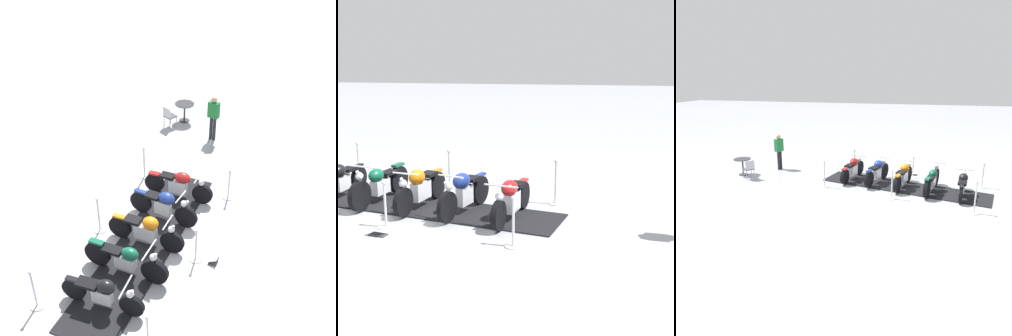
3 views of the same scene
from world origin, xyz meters
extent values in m
plane|color=#A8AAB2|center=(0.00, 0.00, 0.00)|extent=(80.00, 80.00, 0.00)
cube|color=black|center=(0.00, 0.00, 0.02)|extent=(6.96, 3.02, 0.03)
cylinder|color=black|center=(-2.36, -0.20, 0.33)|extent=(0.20, 0.61, 0.60)
cylinder|color=black|center=(-2.12, 1.26, 0.33)|extent=(0.20, 0.61, 0.60)
cube|color=silver|center=(-2.24, 0.53, 0.38)|extent=(0.27, 0.50, 0.37)
ellipsoid|color=black|center=(-2.26, 0.41, 0.72)|extent=(0.41, 0.48, 0.34)
cube|color=black|center=(-2.18, 0.88, 0.67)|extent=(0.39, 0.57, 0.08)
cube|color=black|center=(-2.12, 1.26, 0.66)|extent=(0.18, 0.35, 0.06)
cylinder|color=silver|center=(-2.35, -0.13, 0.59)|extent=(0.11, 0.26, 0.52)
cylinder|color=silver|center=(-2.34, -0.07, 0.91)|extent=(0.71, 0.15, 0.04)
sphere|color=silver|center=(-2.35, -0.17, 0.71)|extent=(0.18, 0.18, 0.18)
cylinder|color=black|center=(-1.30, -0.51, 0.39)|extent=(0.29, 0.72, 0.71)
cylinder|color=black|center=(-0.93, 1.04, 0.39)|extent=(0.29, 0.72, 0.71)
cube|color=silver|center=(-1.12, 0.27, 0.40)|extent=(0.35, 0.57, 0.35)
ellipsoid|color=#0F5138|center=(-1.15, 0.14, 0.72)|extent=(0.42, 0.51, 0.32)
cube|color=black|center=(-1.03, 0.63, 0.67)|extent=(0.41, 0.58, 0.08)
cube|color=#0F5138|center=(-0.93, 1.04, 0.77)|extent=(0.24, 0.42, 0.06)
cylinder|color=silver|center=(-1.29, -0.44, 0.69)|extent=(0.13, 0.28, 0.61)
cylinder|color=silver|center=(-1.27, -0.38, 1.05)|extent=(0.77, 0.22, 0.04)
sphere|color=silver|center=(-1.30, -0.47, 0.85)|extent=(0.18, 0.18, 0.18)
cylinder|color=black|center=(-0.17, -0.75, 0.36)|extent=(0.27, 0.68, 0.66)
cylinder|color=black|center=(0.17, 0.75, 0.36)|extent=(0.27, 0.68, 0.66)
cube|color=silver|center=(0.00, 0.00, 0.43)|extent=(0.35, 0.65, 0.43)
ellipsoid|color=#D16B0F|center=(-0.03, -0.15, 0.79)|extent=(0.45, 0.51, 0.35)
cube|color=black|center=(0.08, 0.36, 0.74)|extent=(0.41, 0.51, 0.08)
cube|color=#D16B0F|center=(0.17, 0.75, 0.73)|extent=(0.22, 0.39, 0.06)
cylinder|color=silver|center=(-0.16, -0.69, 0.65)|extent=(0.13, 0.26, 0.57)
cylinder|color=silver|center=(-0.15, -0.63, 0.99)|extent=(0.62, 0.18, 0.04)
sphere|color=silver|center=(-0.17, -0.72, 0.79)|extent=(0.18, 0.18, 0.18)
cylinder|color=black|center=(0.89, -0.97, 0.37)|extent=(0.31, 0.68, 0.68)
cylinder|color=black|center=(1.35, 0.43, 0.37)|extent=(0.31, 0.68, 0.68)
cube|color=silver|center=(1.12, -0.27, 0.44)|extent=(0.33, 0.52, 0.43)
ellipsoid|color=navy|center=(1.08, -0.38, 0.80)|extent=(0.49, 0.58, 0.36)
cube|color=black|center=(1.22, 0.03, 0.75)|extent=(0.44, 0.50, 0.08)
cube|color=navy|center=(1.35, 0.43, 0.74)|extent=(0.24, 0.40, 0.06)
cylinder|color=silver|center=(0.92, -0.88, 0.66)|extent=(0.17, 0.33, 0.58)
cylinder|color=silver|center=(0.95, -0.80, 1.01)|extent=(0.61, 0.23, 0.04)
sphere|color=silver|center=(0.92, -0.89, 0.81)|extent=(0.18, 0.18, 0.18)
cylinder|color=black|center=(2.07, -1.30, 0.35)|extent=(0.26, 0.65, 0.63)
cylinder|color=black|center=(2.41, 0.24, 0.35)|extent=(0.26, 0.65, 0.63)
cube|color=silver|center=(2.24, -0.53, 0.42)|extent=(0.35, 0.59, 0.42)
ellipsoid|color=#AD1919|center=(2.21, -0.67, 0.77)|extent=(0.44, 0.58, 0.34)
cube|color=black|center=(2.31, -0.19, 0.72)|extent=(0.39, 0.49, 0.08)
cube|color=#AD1919|center=(2.41, 0.24, 0.69)|extent=(0.23, 0.37, 0.06)
cylinder|color=silver|center=(2.09, -1.23, 0.62)|extent=(0.13, 0.29, 0.54)
cylinder|color=silver|center=(2.10, -1.16, 0.94)|extent=(0.74, 0.20, 0.04)
sphere|color=silver|center=(2.08, -1.25, 0.74)|extent=(0.18, 0.18, 0.18)
cylinder|color=silver|center=(0.33, 1.40, 0.01)|extent=(0.34, 0.34, 0.03)
cylinder|color=silver|center=(0.33, 1.40, 0.55)|extent=(0.05, 0.05, 1.05)
sphere|color=silver|center=(0.33, 1.40, 1.11)|extent=(0.09, 0.09, 0.09)
cylinder|color=silver|center=(-0.33, -1.40, 0.01)|extent=(0.36, 0.36, 0.03)
cylinder|color=silver|center=(-0.33, -1.40, 0.48)|extent=(0.05, 0.05, 0.91)
sphere|color=silver|center=(-0.33, -1.40, 0.97)|extent=(0.09, 0.09, 0.09)
cylinder|color=silver|center=(2.48, -2.07, 0.01)|extent=(0.34, 0.34, 0.03)
cylinder|color=silver|center=(2.48, -2.07, 0.48)|extent=(0.05, 0.05, 0.92)
sphere|color=silver|center=(2.48, -2.07, 0.98)|extent=(0.09, 0.09, 0.09)
cylinder|color=silver|center=(-2.48, 2.07, 0.01)|extent=(0.35, 0.35, 0.03)
cylinder|color=silver|center=(-2.48, 2.07, 0.55)|extent=(0.05, 0.05, 1.04)
sphere|color=silver|center=(-2.48, 2.07, 1.10)|extent=(0.09, 0.09, 0.09)
cylinder|color=silver|center=(3.15, 0.73, 0.01)|extent=(0.30, 0.30, 0.03)
cylinder|color=silver|center=(3.15, 0.73, 0.54)|extent=(0.05, 0.05, 1.02)
sphere|color=silver|center=(3.15, 0.73, 1.08)|extent=(0.09, 0.09, 0.09)
cylinder|color=silver|center=(-3.15, -0.73, 0.01)|extent=(0.33, 0.33, 0.03)
cylinder|color=silver|center=(-3.15, -0.73, 0.50)|extent=(0.05, 0.05, 0.96)
sphere|color=silver|center=(-3.15, -0.73, 1.02)|extent=(0.09, 0.09, 0.09)
cube|color=#333338|center=(-0.32, -1.87, 0.01)|extent=(0.40, 0.28, 0.02)
cube|color=white|center=(-0.32, -1.87, 0.14)|extent=(0.37, 0.30, 0.13)
cylinder|color=#2D2D33|center=(7.31, 0.00, 0.01)|extent=(0.42, 0.42, 0.02)
cylinder|color=#2D2D33|center=(7.31, 0.00, 0.38)|extent=(0.07, 0.07, 0.71)
cylinder|color=#2D2D33|center=(7.31, 0.00, 0.75)|extent=(0.77, 0.77, 0.03)
cylinder|color=#B7B7BC|center=(6.97, 0.50, 0.22)|extent=(0.03, 0.03, 0.44)
cylinder|color=#B7B7BC|center=(6.76, 0.24, 0.22)|extent=(0.03, 0.03, 0.44)
cylinder|color=#B7B7BC|center=(6.71, 0.72, 0.22)|extent=(0.03, 0.03, 0.44)
cylinder|color=#B7B7BC|center=(6.49, 0.46, 0.22)|extent=(0.03, 0.03, 0.44)
cube|color=#3F3F47|center=(6.73, 0.48, 0.46)|extent=(0.56, 0.56, 0.04)
cube|color=#B7B7BC|center=(6.59, 0.60, 0.68)|extent=(0.28, 0.33, 0.39)
cylinder|color=#23232D|center=(6.01, -1.31, 0.46)|extent=(0.12, 0.12, 0.92)
cylinder|color=#23232D|center=(6.07, -1.18, 0.46)|extent=(0.12, 0.12, 0.92)
cube|color=#1E7233|center=(6.04, -1.24, 1.22)|extent=(0.36, 0.45, 0.60)
sphere|color=tan|center=(6.04, -1.24, 1.63)|extent=(0.22, 0.22, 0.22)
camera|label=1|loc=(-8.90, -2.17, 8.59)|focal=48.50mm
camera|label=2|loc=(3.66, -11.06, 3.75)|focal=53.94mm
camera|label=3|loc=(-0.63, 12.72, 4.45)|focal=34.35mm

